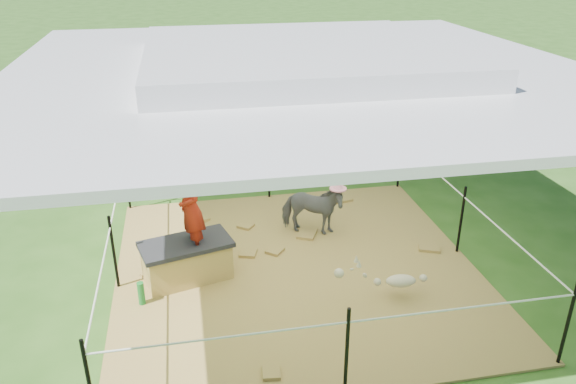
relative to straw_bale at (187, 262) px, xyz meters
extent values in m
plane|color=#2D5919|center=(1.39, -0.02, -0.26)|extent=(90.00, 90.00, 0.00)
cube|color=brown|center=(1.39, -0.02, -0.24)|extent=(4.60, 4.60, 0.03)
cylinder|color=silver|center=(-1.61, 2.98, 1.04)|extent=(0.07, 0.07, 2.60)
cylinder|color=silver|center=(4.39, 2.98, 1.04)|extent=(0.07, 0.07, 2.60)
cube|color=white|center=(1.39, -0.02, 2.38)|extent=(6.30, 6.30, 0.08)
cube|color=white|center=(1.39, -0.02, 2.53)|extent=(3.30, 3.30, 0.22)
cylinder|color=black|center=(-0.86, 2.23, 0.24)|extent=(0.04, 0.04, 1.00)
cylinder|color=black|center=(1.39, 2.23, 0.24)|extent=(0.04, 0.04, 1.00)
cylinder|color=black|center=(3.64, 2.23, 0.24)|extent=(0.04, 0.04, 1.00)
cylinder|color=black|center=(-0.86, -0.02, 0.24)|extent=(0.04, 0.04, 1.00)
cylinder|color=black|center=(3.64, -0.02, 0.24)|extent=(0.04, 0.04, 1.00)
cylinder|color=black|center=(1.39, -2.27, 0.24)|extent=(0.04, 0.04, 1.00)
cylinder|color=black|center=(3.64, -2.27, 0.24)|extent=(0.04, 0.04, 1.00)
cylinder|color=white|center=(1.39, 2.23, 0.59)|extent=(4.50, 0.02, 0.02)
cylinder|color=white|center=(1.39, -2.27, 0.59)|extent=(4.50, 0.02, 0.02)
cylinder|color=white|center=(3.64, -0.02, 0.59)|extent=(0.02, 4.50, 0.02)
cylinder|color=white|center=(-0.86, -0.02, 0.59)|extent=(0.02, 4.50, 0.02)
cube|color=#AB883E|center=(0.00, 0.00, 0.00)|extent=(1.13, 0.77, 0.46)
cube|color=black|center=(0.00, 0.00, 0.26)|extent=(1.22, 0.84, 0.06)
imported|color=#A41F10|center=(0.10, 0.00, 0.85)|extent=(0.40, 0.51, 1.24)
cylinder|color=#1B7B2B|center=(-0.55, -0.45, -0.09)|extent=(0.10, 0.10, 0.29)
imported|color=#505055|center=(1.80, 0.86, 0.15)|extent=(1.00, 0.72, 0.77)
cylinder|color=pink|center=(1.80, 0.86, 0.59)|extent=(0.24, 0.24, 0.11)
cylinder|color=blue|center=(4.82, 6.68, 0.20)|extent=(0.67, 0.67, 0.92)
cube|color=#52351C|center=(2.79, 7.98, 0.09)|extent=(1.94, 1.63, 0.69)
cube|color=#53391C|center=(6.47, 9.14, 0.14)|extent=(2.09, 1.63, 0.80)
imported|color=#3168B9|center=(4.17, 8.02, 0.41)|extent=(0.71, 0.59, 1.35)
camera|label=1|loc=(0.11, -6.15, 3.70)|focal=35.00mm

